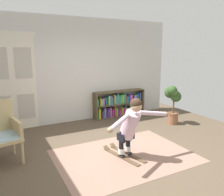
{
  "coord_description": "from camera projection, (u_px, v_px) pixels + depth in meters",
  "views": [
    {
      "loc": [
        -2.07,
        -3.51,
        1.98
      ],
      "look_at": [
        0.01,
        0.45,
        1.05
      ],
      "focal_mm": 36.2,
      "sensor_mm": 36.0,
      "label": 1
    }
  ],
  "objects": [
    {
      "name": "ground_plane",
      "position": [
        122.0,
        155.0,
        4.39
      ],
      "size": [
        7.2,
        7.2,
        0.0
      ],
      "primitive_type": "plane",
      "color": "brown"
    },
    {
      "name": "back_wall",
      "position": [
        76.0,
        70.0,
        6.35
      ],
      "size": [
        6.0,
        0.1,
        2.9
      ],
      "primitive_type": "cube",
      "color": "silver",
      "rests_on": "ground"
    },
    {
      "name": "double_door",
      "position": [
        13.0,
        82.0,
        5.58
      ],
      "size": [
        1.22,
        0.05,
        2.45
      ],
      "color": "silver",
      "rests_on": "ground"
    },
    {
      "name": "rug",
      "position": [
        124.0,
        156.0,
        4.35
      ],
      "size": [
        2.57,
        1.87,
        0.01
      ],
      "primitive_type": "cube",
      "color": "#8C6959",
      "rests_on": "ground"
    },
    {
      "name": "bookshelf",
      "position": [
        119.0,
        105.0,
        6.96
      ],
      "size": [
        1.66,
        0.3,
        0.8
      ],
      "color": "brown",
      "rests_on": "ground"
    },
    {
      "name": "wicker_chair",
      "position": [
        0.0,
        131.0,
        4.02
      ],
      "size": [
        0.71,
        0.71,
        1.1
      ],
      "color": "tan",
      "rests_on": "ground"
    },
    {
      "name": "potted_plant",
      "position": [
        173.0,
        99.0,
        6.17
      ],
      "size": [
        0.39,
        0.46,
        1.08
      ],
      "color": "brown",
      "rests_on": "ground"
    },
    {
      "name": "skis_pair",
      "position": [
        123.0,
        154.0,
        4.37
      ],
      "size": [
        0.48,
        0.99,
        0.07
      ],
      "color": "brown",
      "rests_on": "rug"
    },
    {
      "name": "person_skier",
      "position": [
        131.0,
        124.0,
        4.1
      ],
      "size": [
        1.46,
        0.73,
        1.11
      ],
      "color": "white",
      "rests_on": "skis_pair"
    }
  ]
}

